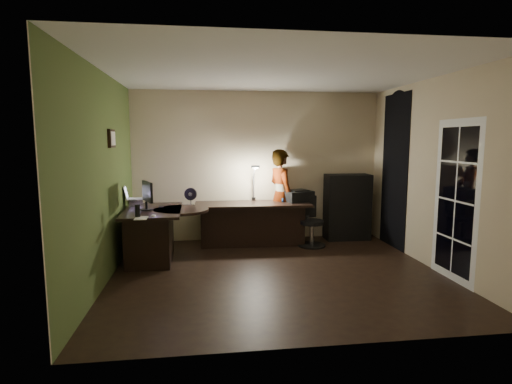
{
  "coord_description": "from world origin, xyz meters",
  "views": [
    {
      "loc": [
        -0.98,
        -5.25,
        1.83
      ],
      "look_at": [
        -0.15,
        1.05,
        1.0
      ],
      "focal_mm": 28.0,
      "sensor_mm": 36.0,
      "label": 1
    }
  ],
  "objects": [
    {
      "name": "ceiling",
      "position": [
        0.0,
        0.0,
        2.71
      ],
      "size": [
        4.5,
        4.0,
        0.01
      ],
      "primitive_type": "cube",
      "color": "silver",
      "rests_on": "floor"
    },
    {
      "name": "printer",
      "position": [
        0.68,
        1.62,
        0.85
      ],
      "size": [
        0.57,
        0.5,
        0.21
      ],
      "primitive_type": "cube",
      "rotation": [
        0.0,
        0.0,
        0.33
      ],
      "color": "black",
      "rests_on": "desk_right"
    },
    {
      "name": "cabinet",
      "position": [
        1.64,
        1.74,
        0.6
      ],
      "size": [
        0.81,
        0.41,
        1.21
      ],
      "primitive_type": "cube",
      "rotation": [
        0.0,
        0.0,
        -0.01
      ],
      "color": "black",
      "rests_on": "floor"
    },
    {
      "name": "wall_left",
      "position": [
        -2.25,
        0.0,
        1.35
      ],
      "size": [
        0.01,
        4.0,
        2.7
      ],
      "primitive_type": "cube",
      "color": "#C9B790",
      "rests_on": "floor"
    },
    {
      "name": "laptop",
      "position": [
        -2.07,
        1.25,
        0.99
      ],
      "size": [
        0.34,
        0.32,
        0.21
      ],
      "primitive_type": "cube",
      "rotation": [
        0.0,
        0.0,
        0.12
      ],
      "color": "silver",
      "rests_on": "laptop_stand"
    },
    {
      "name": "wall_back",
      "position": [
        0.0,
        2.0,
        1.35
      ],
      "size": [
        4.5,
        0.01,
        2.7
      ],
      "primitive_type": "cube",
      "color": "#C9B790",
      "rests_on": "floor"
    },
    {
      "name": "arched_doorway",
      "position": [
        2.24,
        1.15,
        1.3
      ],
      "size": [
        0.01,
        0.9,
        2.6
      ],
      "primitive_type": "cube",
      "color": "black",
      "rests_on": "floor"
    },
    {
      "name": "wall_front",
      "position": [
        0.0,
        -2.0,
        1.35
      ],
      "size": [
        4.5,
        0.01,
        2.7
      ],
      "primitive_type": "cube",
      "color": "#C9B790",
      "rests_on": "floor"
    },
    {
      "name": "desk_left",
      "position": [
        -1.75,
        0.86,
        0.39
      ],
      "size": [
        0.86,
        1.38,
        0.79
      ],
      "primitive_type": "cube",
      "rotation": [
        0.0,
        0.0,
        0.02
      ],
      "color": "black",
      "rests_on": "floor"
    },
    {
      "name": "green_wall_overlay",
      "position": [
        -2.24,
        0.0,
        1.35
      ],
      "size": [
        0.0,
        4.0,
        2.7
      ],
      "primitive_type": "cube",
      "color": "#485D29",
      "rests_on": "floor"
    },
    {
      "name": "headphones",
      "position": [
        0.47,
        1.58,
        0.78
      ],
      "size": [
        0.19,
        0.14,
        0.08
      ],
      "primitive_type": "cube",
      "rotation": [
        0.0,
        0.0,
        -0.4
      ],
      "color": "navy",
      "rests_on": "desk_right"
    },
    {
      "name": "laptop_stand",
      "position": [
        -2.08,
        1.25,
        0.85
      ],
      "size": [
        0.26,
        0.24,
        0.09
      ],
      "primitive_type": "cube",
      "rotation": [
        0.0,
        0.0,
        0.36
      ],
      "color": "silver",
      "rests_on": "desk_left"
    },
    {
      "name": "person",
      "position": [
        0.4,
        1.75,
        0.83
      ],
      "size": [
        0.58,
        0.7,
        1.67
      ],
      "primitive_type": "imported",
      "rotation": [
        0.0,
        0.0,
        1.92
      ],
      "color": "#D8A88C",
      "rests_on": "floor"
    },
    {
      "name": "pen",
      "position": [
        -1.15,
        1.07,
        0.81
      ],
      "size": [
        0.03,
        0.13,
        0.01
      ],
      "primitive_type": "cube",
      "rotation": [
        0.0,
        0.0,
        0.16
      ],
      "color": "black",
      "rests_on": "desk_left"
    },
    {
      "name": "notepad",
      "position": [
        -1.8,
        0.05,
        0.81
      ],
      "size": [
        0.16,
        0.22,
        0.01
      ],
      "primitive_type": "cube",
      "rotation": [
        0.0,
        0.0,
        -0.0
      ],
      "color": "silver",
      "rests_on": "desk_left"
    },
    {
      "name": "framed_picture",
      "position": [
        -2.22,
        0.45,
        1.85
      ],
      "size": [
        0.04,
        0.3,
        0.25
      ],
      "primitive_type": "cube",
      "color": "black",
      "rests_on": "wall_left"
    },
    {
      "name": "desk_lamp",
      "position": [
        -0.09,
        1.83,
        1.09
      ],
      "size": [
        0.2,
        0.33,
        0.7
      ],
      "primitive_type": "cube",
      "rotation": [
        0.0,
        0.0,
        -0.11
      ],
      "color": "black",
      "rests_on": "desk_right"
    },
    {
      "name": "desk_right",
      "position": [
        -0.15,
        1.53,
        0.37
      ],
      "size": [
        2.0,
        0.73,
        0.74
      ],
      "primitive_type": "cube",
      "rotation": [
        0.0,
        0.0,
        -0.02
      ],
      "color": "black",
      "rests_on": "floor"
    },
    {
      "name": "floor",
      "position": [
        0.0,
        0.0,
        -0.01
      ],
      "size": [
        4.5,
        4.0,
        0.01
      ],
      "primitive_type": "cube",
      "color": "black",
      "rests_on": "ground"
    },
    {
      "name": "mouse",
      "position": [
        -1.66,
        0.13,
        0.82
      ],
      "size": [
        0.07,
        0.1,
        0.04
      ],
      "primitive_type": "ellipsoid",
      "rotation": [
        0.0,
        0.0,
        -0.07
      ],
      "color": "silver",
      "rests_on": "desk_left"
    },
    {
      "name": "phone",
      "position": [
        -1.64,
        0.97,
        0.81
      ],
      "size": [
        0.08,
        0.14,
        0.01
      ],
      "primitive_type": "cube",
      "rotation": [
        0.0,
        0.0,
        0.11
      ],
      "color": "black",
      "rests_on": "desk_left"
    },
    {
      "name": "office_chair",
      "position": [
        0.86,
        1.31,
        0.43
      ],
      "size": [
        0.57,
        0.57,
        0.85
      ],
      "primitive_type": "cube",
      "rotation": [
        0.0,
        0.0,
        0.22
      ],
      "color": "black",
      "rests_on": "floor"
    },
    {
      "name": "speaker",
      "position": [
        -1.86,
        0.13,
        0.89
      ],
      "size": [
        0.07,
        0.07,
        0.18
      ],
      "primitive_type": "cylinder",
      "rotation": [
        0.0,
        0.0,
        0.03
      ],
      "color": "black",
      "rests_on": "desk_left"
    },
    {
      "name": "monitor",
      "position": [
        -1.83,
        0.73,
        0.96
      ],
      "size": [
        0.26,
        0.46,
        0.3
      ],
      "primitive_type": "cube",
      "rotation": [
        0.0,
        0.0,
        0.39
      ],
      "color": "black",
      "rests_on": "desk_left"
    },
    {
      "name": "desk_fan",
      "position": [
        -1.19,
        1.29,
        0.9
      ],
      "size": [
        0.22,
        0.15,
        0.31
      ],
      "primitive_type": "cube",
      "rotation": [
        0.0,
        0.0,
        -0.23
      ],
      "color": "black",
      "rests_on": "desk_right"
    },
    {
      "name": "french_door",
      "position": [
        2.24,
        -0.55,
        1.05
      ],
      "size": [
        0.02,
        0.92,
        2.1
      ],
      "primitive_type": "cube",
      "color": "white",
      "rests_on": "floor"
    },
    {
      "name": "wall_right",
      "position": [
        2.25,
        0.0,
        1.35
      ],
      "size": [
        0.01,
        4.0,
        2.7
      ],
      "primitive_type": "cube",
      "color": "#C9B790",
      "rests_on": "floor"
    }
  ]
}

